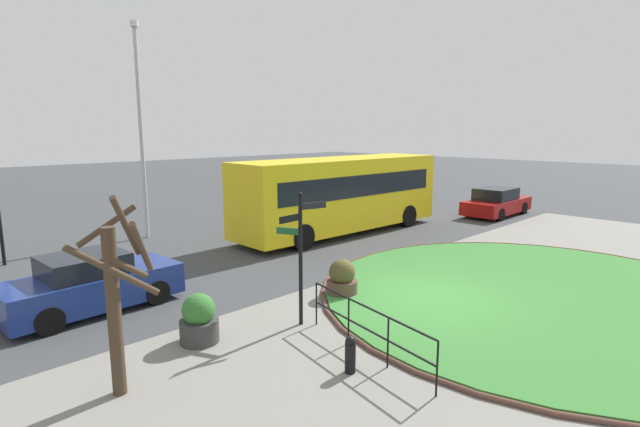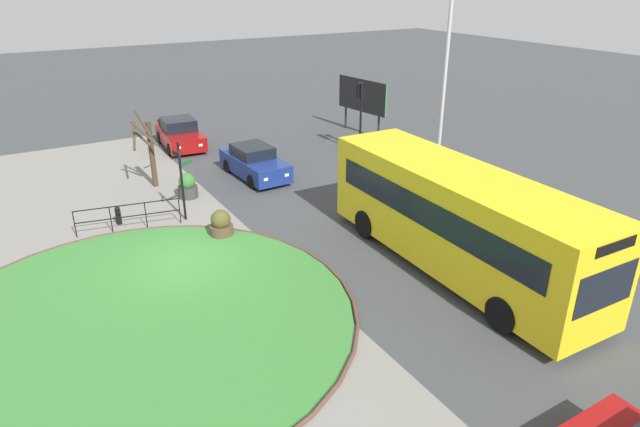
{
  "view_description": "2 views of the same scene",
  "coord_description": "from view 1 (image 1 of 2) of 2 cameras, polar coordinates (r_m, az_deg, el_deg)",
  "views": [
    {
      "loc": [
        -10.43,
        -6.57,
        4.45
      ],
      "look_at": [
        -0.12,
        3.85,
        1.87
      ],
      "focal_mm": 26.91,
      "sensor_mm": 36.0,
      "label": 1
    },
    {
      "loc": [
        15.75,
        -4.22,
        8.7
      ],
      "look_at": [
        1.2,
        4.41,
        1.27
      ],
      "focal_mm": 30.91,
      "sensor_mm": 36.0,
      "label": 2
    }
  ],
  "objects": [
    {
      "name": "car_trailing",
      "position": [
        26.61,
        20.24,
        1.21
      ],
      "size": [
        4.57,
        1.95,
        1.45
      ],
      "rotation": [
        0.0,
        0.0,
        0.01
      ],
      "color": "maroon",
      "rests_on": "ground"
    },
    {
      "name": "signpost_directional",
      "position": [
        10.77,
        -2.42,
        -4.16
      ],
      "size": [
        1.28,
        0.7,
        3.09
      ],
      "color": "black",
      "rests_on": "ground"
    },
    {
      "name": "bus_yellow",
      "position": [
        20.64,
        2.47,
        2.43
      ],
      "size": [
        10.18,
        2.86,
        3.23
      ],
      "rotation": [
        0.0,
        0.0,
        -0.03
      ],
      "color": "yellow",
      "rests_on": "ground"
    },
    {
      "name": "ground",
      "position": [
        13.1,
        12.51,
        -10.1
      ],
      "size": [
        120.0,
        120.0,
        0.0
      ],
      "primitive_type": "plane",
      "color": "#3D3F42"
    },
    {
      "name": "street_tree_bare",
      "position": [
        8.6,
        -23.0,
        -8.81
      ],
      "size": [
        1.6,
        1.49,
        3.47
      ],
      "color": "#423323",
      "rests_on": "ground"
    },
    {
      "name": "grass_island",
      "position": [
        14.35,
        24.89,
        -8.81
      ],
      "size": [
        11.64,
        11.64,
        0.1
      ],
      "primitive_type": "cylinder",
      "color": "#387A33",
      "rests_on": "ground"
    },
    {
      "name": "sidewalk_paving",
      "position": [
        12.39,
        18.69,
        -11.54
      ],
      "size": [
        32.0,
        8.88,
        0.02
      ],
      "primitive_type": "cube",
      "color": "gray",
      "rests_on": "ground"
    },
    {
      "name": "lamppost_tall",
      "position": [
        20.77,
        -20.55,
        9.73
      ],
      "size": [
        0.32,
        0.32,
        8.57
      ],
      "color": "#B7B7BC",
      "rests_on": "ground"
    },
    {
      "name": "planter_near_signpost",
      "position": [
        10.6,
        -14.2,
        -12.25
      ],
      "size": [
        0.82,
        0.82,
        1.07
      ],
      "color": "#383838",
      "rests_on": "ground"
    },
    {
      "name": "car_far_lane",
      "position": [
        13.21,
        -25.57,
        -7.61
      ],
      "size": [
        4.18,
        1.9,
        1.46
      ],
      "rotation": [
        0.0,
        0.0,
        0.04
      ],
      "color": "navy",
      "rests_on": "ground"
    },
    {
      "name": "bollard_foreground",
      "position": [
        9.18,
        3.62,
        -16.38
      ],
      "size": [
        0.2,
        0.2,
        0.73
      ],
      "color": "black",
      "rests_on": "ground"
    },
    {
      "name": "planter_kerbside",
      "position": [
        13.01,
        2.63,
        -7.86
      ],
      "size": [
        0.84,
        0.84,
        1.02
      ],
      "color": "brown",
      "rests_on": "ground"
    },
    {
      "name": "railing_grass_edge",
      "position": [
        9.72,
        5.65,
        -13.0
      ],
      "size": [
        0.72,
        3.61,
        1.03
      ],
      "rotation": [
        0.0,
        0.0,
        4.52
      ],
      "color": "black",
      "rests_on": "ground"
    },
    {
      "name": "grass_kerb_ring",
      "position": [
        14.35,
        24.89,
        -8.79
      ],
      "size": [
        11.95,
        11.95,
        0.11
      ],
      "primitive_type": "torus",
      "color": "brown",
      "rests_on": "ground"
    }
  ]
}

